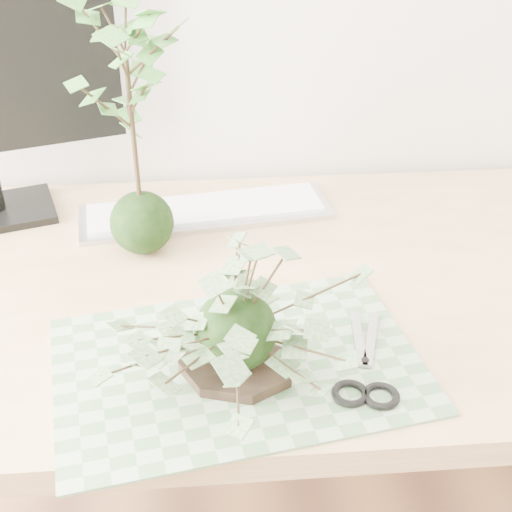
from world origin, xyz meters
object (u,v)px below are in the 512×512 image
object	(u,v)px
ivy_kokedama	(235,299)
maple_kokedama	(127,70)
keyboard	(205,211)
desk	(211,328)

from	to	relation	value
ivy_kokedama	maple_kokedama	bearing A→B (deg)	112.96
keyboard	ivy_kokedama	bearing A→B (deg)	-93.56
desk	keyboard	xyz separation A→B (m)	(-0.00, 0.21, 0.10)
ivy_kokedama	maple_kokedama	world-z (taller)	maple_kokedama
ivy_kokedama	keyboard	bearing A→B (deg)	94.15
maple_kokedama	ivy_kokedama	bearing A→B (deg)	-67.04
maple_kokedama	keyboard	distance (m)	0.32
desk	keyboard	distance (m)	0.23
desk	maple_kokedama	distance (m)	0.41
ivy_kokedama	maple_kokedama	xyz separation A→B (m)	(-0.13, 0.31, 0.18)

